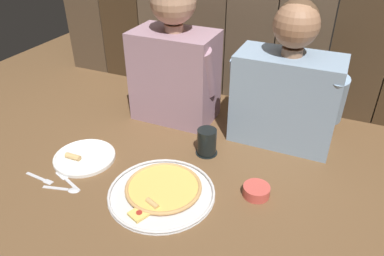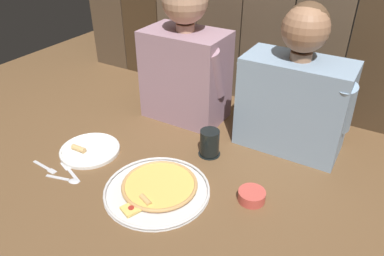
{
  "view_description": "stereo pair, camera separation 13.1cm",
  "coord_description": "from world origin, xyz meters",
  "px_view_note": "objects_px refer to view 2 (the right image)",
  "views": [
    {
      "loc": [
        0.43,
        -0.92,
        0.87
      ],
      "look_at": [
        -0.02,
        0.1,
        0.18
      ],
      "focal_mm": 33.94,
      "sensor_mm": 36.0,
      "label": 1
    },
    {
      "loc": [
        0.55,
        -0.86,
        0.87
      ],
      "look_at": [
        -0.02,
        0.1,
        0.18
      ],
      "focal_mm": 33.94,
      "sensor_mm": 36.0,
      "label": 2
    }
  ],
  "objects_px": {
    "pizza_tray": "(158,188)",
    "dipping_bowl": "(252,195)",
    "diner_left": "(185,57)",
    "diner_right": "(295,90)",
    "drinking_glass": "(210,143)",
    "dinner_plate": "(90,150)"
  },
  "relations": [
    {
      "from": "pizza_tray",
      "to": "drinking_glass",
      "type": "relative_size",
      "value": 3.42
    },
    {
      "from": "dinner_plate",
      "to": "dipping_bowl",
      "type": "bearing_deg",
      "value": 5.97
    },
    {
      "from": "dinner_plate",
      "to": "dipping_bowl",
      "type": "distance_m",
      "value": 0.69
    },
    {
      "from": "diner_right",
      "to": "dipping_bowl",
      "type": "bearing_deg",
      "value": -89.52
    },
    {
      "from": "dinner_plate",
      "to": "drinking_glass",
      "type": "xyz_separation_m",
      "value": [
        0.43,
        0.24,
        0.04
      ]
    },
    {
      "from": "drinking_glass",
      "to": "pizza_tray",
      "type": "bearing_deg",
      "value": -100.67
    },
    {
      "from": "dipping_bowl",
      "to": "diner_left",
      "type": "distance_m",
      "value": 0.69
    },
    {
      "from": "dipping_bowl",
      "to": "diner_left",
      "type": "relative_size",
      "value": 0.15
    },
    {
      "from": "pizza_tray",
      "to": "dinner_plate",
      "type": "bearing_deg",
      "value": 172.3
    },
    {
      "from": "drinking_glass",
      "to": "diner_left",
      "type": "bearing_deg",
      "value": 137.72
    },
    {
      "from": "dinner_plate",
      "to": "diner_right",
      "type": "height_order",
      "value": "diner_right"
    },
    {
      "from": "dinner_plate",
      "to": "diner_right",
      "type": "distance_m",
      "value": 0.86
    },
    {
      "from": "dinner_plate",
      "to": "drinking_glass",
      "type": "relative_size",
      "value": 2.22
    },
    {
      "from": "pizza_tray",
      "to": "dipping_bowl",
      "type": "distance_m",
      "value": 0.33
    },
    {
      "from": "dinner_plate",
      "to": "diner_right",
      "type": "xyz_separation_m",
      "value": [
        0.68,
        0.46,
        0.25
      ]
    },
    {
      "from": "dipping_bowl",
      "to": "diner_left",
      "type": "xyz_separation_m",
      "value": [
        -0.5,
        0.39,
        0.27
      ]
    },
    {
      "from": "diner_left",
      "to": "diner_right",
      "type": "xyz_separation_m",
      "value": [
        0.5,
        -0.0,
        -0.04
      ]
    },
    {
      "from": "pizza_tray",
      "to": "diner_right",
      "type": "relative_size",
      "value": 0.64
    },
    {
      "from": "pizza_tray",
      "to": "diner_right",
      "type": "bearing_deg",
      "value": 59.47
    },
    {
      "from": "drinking_glass",
      "to": "dipping_bowl",
      "type": "height_order",
      "value": "drinking_glass"
    },
    {
      "from": "diner_right",
      "to": "pizza_tray",
      "type": "bearing_deg",
      "value": -120.53
    },
    {
      "from": "diner_left",
      "to": "drinking_glass",
      "type": "bearing_deg",
      "value": -42.28
    }
  ]
}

